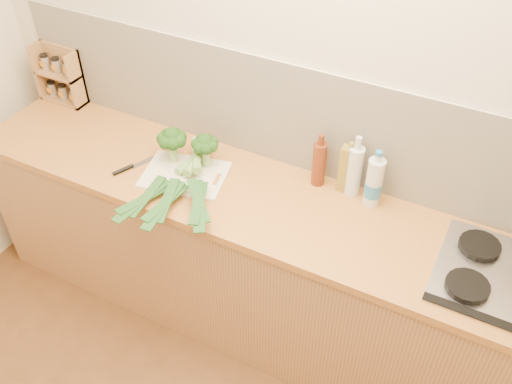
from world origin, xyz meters
TOP-DOWN VIEW (x-y plane):
  - room_shell at (0.00, 1.49)m, footprint 3.50×3.50m
  - counter at (0.00, 1.20)m, footprint 3.20×0.62m
  - gas_hob at (1.02, 1.20)m, footprint 0.58×0.50m
  - chopping_board at (-0.48, 1.17)m, footprint 0.45×0.37m
  - broccoli_left at (-0.58, 1.24)m, footprint 0.14×0.15m
  - broccoli_right at (-0.42, 1.28)m, footprint 0.13×0.13m
  - leek_front at (-0.50, 1.14)m, footprint 0.15×0.67m
  - leek_mid at (-0.44, 1.11)m, footprint 0.14×0.63m
  - leek_back at (-0.39, 1.15)m, footprint 0.40×0.58m
  - chefs_knife at (-0.75, 1.09)m, footprint 0.13×0.26m
  - spice_rack at (-1.45, 1.44)m, footprint 0.27×0.11m
  - oil_tin at (0.24, 1.43)m, footprint 0.08×0.05m
  - glass_bottle at (0.27, 1.42)m, footprint 0.07×0.07m
  - amber_bottle at (0.11, 1.42)m, footprint 0.06×0.06m
  - water_bottle at (0.38, 1.40)m, footprint 0.08×0.08m

SIDE VIEW (x-z plane):
  - counter at x=0.00m, z-range 0.00..0.90m
  - chopping_board at x=-0.48m, z-range 0.90..0.91m
  - chefs_knife at x=-0.75m, z-range 0.90..0.92m
  - gas_hob at x=1.02m, z-range 0.89..0.93m
  - leek_front at x=-0.50m, z-range 0.91..0.96m
  - leek_mid at x=-0.44m, z-range 0.93..0.97m
  - leek_back at x=-0.39m, z-range 0.95..0.99m
  - water_bottle at x=0.38m, z-range 0.88..1.15m
  - amber_bottle at x=0.11m, z-range 0.88..1.15m
  - oil_tin at x=0.24m, z-range 0.89..1.16m
  - glass_bottle at x=0.27m, z-range 0.88..1.19m
  - broccoli_right at x=-0.42m, z-range 0.94..1.12m
  - broccoli_left at x=-0.58m, z-range 0.95..1.13m
  - spice_rack at x=-1.45m, z-range 0.88..1.20m
  - room_shell at x=0.00m, z-range -0.58..2.92m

